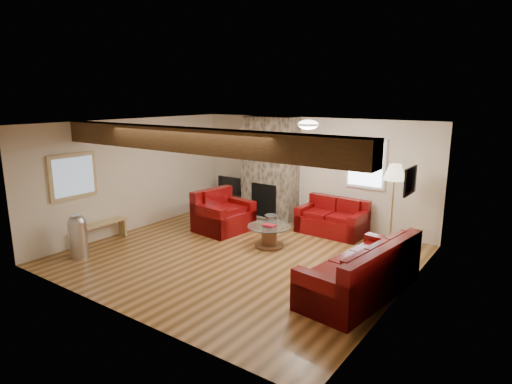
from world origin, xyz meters
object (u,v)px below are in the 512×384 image
tv_cabinet (231,201)px  television (231,184)px  armchair_red (223,211)px  sofa_three (360,268)px  coffee_table (269,236)px  loveseat (332,217)px  floor_lamp (395,177)px

tv_cabinet → television: size_ratio=1.34×
armchair_red → sofa_three: bearing=-101.6°
coffee_table → loveseat: bearing=66.4°
armchair_red → floor_lamp: floor_lamp is taller
armchair_red → tv_cabinet: (-1.00, 1.53, -0.21)m
coffee_table → tv_cabinet: (-2.42, 1.80, 0.03)m
loveseat → armchair_red: 2.41m
sofa_three → television: bearing=-113.0°
coffee_table → tv_cabinet: bearing=143.3°
loveseat → floor_lamp: floor_lamp is taller
armchair_red → loveseat: bearing=-52.4°
coffee_table → floor_lamp: bearing=33.7°
coffee_table → television: (-2.42, 1.80, 0.48)m
coffee_table → television: television is taller
tv_cabinet → floor_lamp: (4.43, -0.46, 1.21)m
coffee_table → tv_cabinet: tv_cabinet is taller
armchair_red → tv_cabinet: bearing=40.1°
loveseat → tv_cabinet: bearing=176.5°
loveseat → sofa_three: bearing=-54.2°
loveseat → television: bearing=176.5°
sofa_three → coffee_table: (-2.31, 0.97, -0.22)m
loveseat → floor_lamp: size_ratio=0.85×
armchair_red → television: 1.85m
television → floor_lamp: size_ratio=0.43×
sofa_three → tv_cabinet: (-4.73, 2.77, -0.19)m
loveseat → tv_cabinet: 3.09m
armchair_red → floor_lamp: (3.43, 1.07, 0.99)m
sofa_three → television: 5.49m
sofa_three → armchair_red: size_ratio=1.99×
loveseat → coffee_table: bearing=-111.6°
coffee_table → floor_lamp: floor_lamp is taller
coffee_table → tv_cabinet: size_ratio=0.91×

